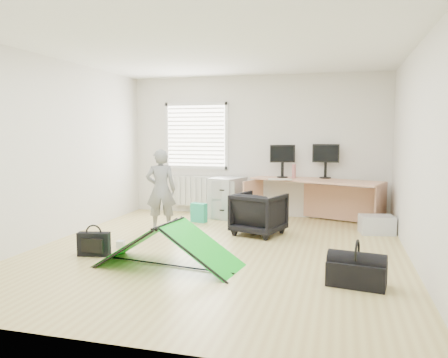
% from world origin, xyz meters
% --- Properties ---
extents(ground, '(5.50, 5.50, 0.00)m').
position_xyz_m(ground, '(0.00, 0.00, 0.00)').
color(ground, tan).
rests_on(ground, ground).
extents(back_wall, '(5.00, 0.02, 2.70)m').
position_xyz_m(back_wall, '(0.00, 2.75, 1.35)').
color(back_wall, silver).
rests_on(back_wall, ground).
extents(window, '(1.20, 0.06, 1.20)m').
position_xyz_m(window, '(-1.20, 2.71, 1.55)').
color(window, silver).
rests_on(window, back_wall).
extents(radiator, '(1.00, 0.12, 0.60)m').
position_xyz_m(radiator, '(-1.20, 2.67, 0.45)').
color(radiator, silver).
rests_on(radiator, back_wall).
extents(desk, '(2.39, 1.44, 0.78)m').
position_xyz_m(desk, '(1.17, 2.34, 0.39)').
color(desk, tan).
rests_on(desk, ground).
extents(filing_cabinet, '(0.68, 0.78, 0.77)m').
position_xyz_m(filing_cabinet, '(-0.46, 2.37, 0.38)').
color(filing_cabinet, '#ABAFB1').
rests_on(filing_cabinet, ground).
extents(monitor_left, '(0.47, 0.27, 0.45)m').
position_xyz_m(monitor_left, '(0.56, 2.51, 1.00)').
color(monitor_left, black).
rests_on(monitor_left, desk).
extents(monitor_right, '(0.49, 0.16, 0.46)m').
position_xyz_m(monitor_right, '(1.34, 2.60, 1.01)').
color(monitor_right, black).
rests_on(monitor_right, desk).
extents(keyboard, '(0.43, 0.21, 0.02)m').
position_xyz_m(keyboard, '(0.57, 2.09, 0.79)').
color(keyboard, beige).
rests_on(keyboard, desk).
extents(thermos, '(0.09, 0.09, 0.26)m').
position_xyz_m(thermos, '(0.77, 2.48, 0.91)').
color(thermos, '#AA615F').
rests_on(thermos, desk).
extents(office_chair, '(0.90, 0.92, 0.67)m').
position_xyz_m(office_chair, '(0.37, 1.14, 0.33)').
color(office_chair, black).
rests_on(office_chair, ground).
extents(person, '(0.57, 0.46, 1.34)m').
position_xyz_m(person, '(-1.25, 1.03, 0.67)').
color(person, slate).
rests_on(person, ground).
extents(kite, '(1.79, 0.98, 0.53)m').
position_xyz_m(kite, '(-0.37, -0.80, 0.26)').
color(kite, '#12BF21').
rests_on(kite, ground).
extents(storage_crate, '(0.58, 0.45, 0.29)m').
position_xyz_m(storage_crate, '(2.19, 1.68, 0.15)').
color(storage_crate, silver).
rests_on(storage_crate, ground).
extents(tote_bag, '(0.31, 0.20, 0.34)m').
position_xyz_m(tote_bag, '(-0.85, 1.80, 0.17)').
color(tote_bag, '#23AB7E').
rests_on(tote_bag, ground).
extents(laptop_bag, '(0.43, 0.21, 0.31)m').
position_xyz_m(laptop_bag, '(-1.49, -0.64, 0.16)').
color(laptop_bag, black).
rests_on(laptop_bag, ground).
extents(white_box, '(0.12, 0.12, 0.10)m').
position_xyz_m(white_box, '(-1.35, -0.18, 0.05)').
color(white_box, silver).
rests_on(white_box, ground).
extents(duffel_bag, '(0.64, 0.40, 0.26)m').
position_xyz_m(duffel_bag, '(1.80, -0.93, 0.13)').
color(duffel_bag, black).
rests_on(duffel_bag, ground).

